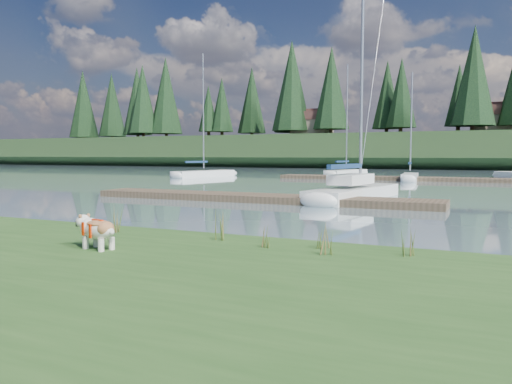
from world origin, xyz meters
The scene contains 24 objects.
ground centered at (0.00, 30.00, 0.00)m, with size 200.00×200.00×0.00m, color #7C98A5.
bank centered at (0.00, -6.00, 0.17)m, with size 60.00×9.00×0.35m, color #2D5020.
ridge centered at (0.00, 73.00, 2.50)m, with size 200.00×20.00×5.00m, color black.
bulldog centered at (-1.06, -4.04, 0.73)m, with size 1.02×0.53×0.60m.
sailboat_main centered at (-0.15, 12.33, 0.42)m, with size 2.87×8.66×12.28m.
dock_near centered at (-4.00, 9.00, 0.15)m, with size 16.00×2.00×0.30m, color #4C3D2C.
dock_far centered at (2.00, 30.00, 0.15)m, with size 26.00×2.20×0.30m, color #4C3D2C.
sailboat_bg_0 centered at (-18.61, 29.77, 0.32)m, with size 3.34×8.02×11.43m.
sailboat_bg_1 centered at (-7.19, 37.61, 0.33)m, with size 2.95×7.38×10.89m.
sailboat_bg_2 centered at (-0.34, 30.31, 0.34)m, with size 1.58×5.61×8.60m.
weed_0 centered at (0.49, -2.26, 0.62)m, with size 0.17×0.14×0.64m.
weed_1 centered at (1.69, -2.64, 0.53)m, with size 0.17×0.14×0.43m.
weed_2 centered at (2.62, -2.27, 0.58)m, with size 0.17×0.14×0.56m.
weed_3 centered at (-2.01, -2.34, 0.62)m, with size 0.17×0.14×0.64m.
weed_4 centered at (2.92, -2.75, 0.54)m, with size 0.17×0.14×0.46m.
weed_5 centered at (4.14, -2.31, 0.56)m, with size 0.17×0.14×0.50m.
mud_lip centered at (0.00, -1.60, 0.07)m, with size 60.00×0.50×0.14m, color #33281C.
conifer_0 centered at (-55.00, 67.00, 12.64)m, with size 5.72×5.72×14.15m.
conifer_1 centered at (-40.00, 71.00, 11.28)m, with size 4.40×4.40×11.30m.
conifer_2 centered at (-25.00, 68.00, 13.54)m, with size 6.60×6.60×16.05m.
conifer_3 centered at (-10.00, 72.00, 11.74)m, with size 4.84×4.84×12.25m.
conifer_4 centered at (3.00, 66.00, 13.09)m, with size 6.16×6.16×15.10m.
house_0 centered at (-22.00, 70.00, 7.31)m, with size 6.30×5.30×4.65m.
house_1 centered at (6.00, 71.00, 7.31)m, with size 6.30×5.30×4.65m.
Camera 1 is at (5.35, -10.93, 2.07)m, focal length 35.00 mm.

